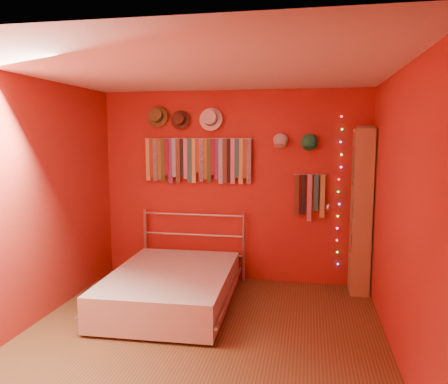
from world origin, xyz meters
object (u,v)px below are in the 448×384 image
Objects in this scene: reading_lamp at (328,207)px; bed at (171,287)px; bookshelf at (365,211)px; tie_rack at (197,159)px.

bed is (-1.74, -0.84, -0.84)m from reading_lamp.
reading_lamp is at bearing -179.35° from bookshelf.
tie_rack is 2.21m from bookshelf.
tie_rack is at bearing 84.95° from bed.
reading_lamp is (1.69, -0.16, -0.56)m from tie_rack.
bookshelf is at bearing -4.17° from tie_rack.
bookshelf is at bearing 0.65° from reading_lamp.
tie_rack is 0.75× the size of bed.
tie_rack reaches higher than reading_lamp.
bookshelf reaches higher than tie_rack.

